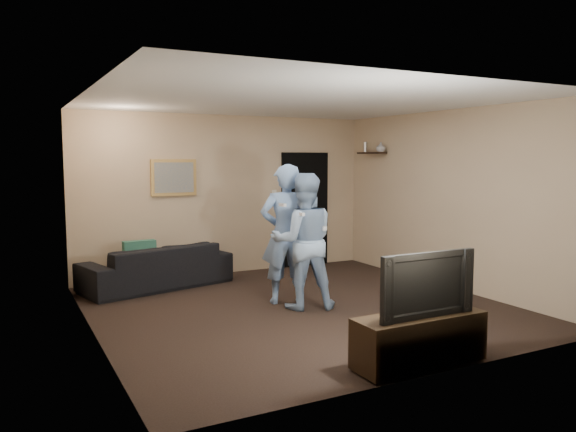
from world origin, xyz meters
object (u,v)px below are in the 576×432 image
wii_player_right (303,241)px  wii_player_left (286,234)px  tv_console (419,339)px  sofa (157,266)px  television (421,283)px

wii_player_right → wii_player_left: bearing=103.1°
tv_console → wii_player_right: bearing=89.0°
sofa → wii_player_right: bearing=110.1°
tv_console → wii_player_right: 2.33m
television → tv_console: bearing=0.0°
television → wii_player_right: size_ratio=0.60×
sofa → wii_player_right: wii_player_right is taller
wii_player_left → wii_player_right: 0.35m
tv_console → television: 0.53m
tv_console → television: television is taller
sofa → tv_console: (1.33, -4.25, -0.07)m
tv_console → wii_player_left: bearing=90.9°
wii_player_right → tv_console: bearing=-90.8°
television → wii_player_left: size_ratio=0.56×
sofa → television: size_ratio=2.11×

